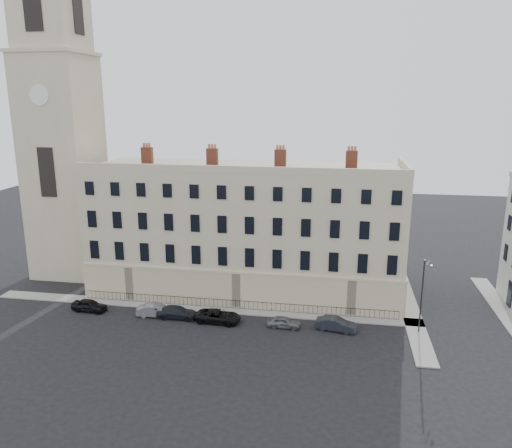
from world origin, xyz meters
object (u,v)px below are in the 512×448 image
at_px(streetlamp, 422,293).
at_px(car_c, 177,312).
at_px(car_a, 89,305).
at_px(car_e, 284,322).
at_px(car_d, 218,316).
at_px(car_f, 336,324).
at_px(car_b, 156,310).

bearing_deg(streetlamp, car_c, -160.40).
relative_size(car_a, car_e, 1.16).
bearing_deg(streetlamp, car_e, -157.71).
xyz_separation_m(car_d, car_f, (12.11, 0.11, 0.02)).
xyz_separation_m(car_a, streetlamp, (34.88, 0.52, 3.55)).
relative_size(car_a, car_f, 0.96).
distance_m(car_a, car_b, 7.74).
distance_m(car_d, car_e, 6.88).
bearing_deg(car_b, car_a, 84.10).
xyz_separation_m(car_a, car_c, (10.03, -0.10, -0.02)).
xyz_separation_m(car_c, streetlamp, (24.85, 0.62, 3.57)).
xyz_separation_m(car_b, streetlamp, (27.14, 0.59, 3.53)).
relative_size(car_a, car_d, 0.83).
bearing_deg(car_b, car_c, -95.93).
relative_size(car_e, car_f, 0.83).
distance_m(car_c, streetlamp, 25.11).
height_order(car_c, streetlamp, streetlamp).
xyz_separation_m(car_e, streetlamp, (13.41, 0.96, 3.64)).
height_order(car_a, streetlamp, streetlamp).
bearing_deg(car_f, car_a, 98.58).
relative_size(car_c, car_e, 1.31).
xyz_separation_m(car_a, car_f, (26.70, -0.26, 0.01)).
relative_size(car_c, car_f, 1.08).
xyz_separation_m(car_a, car_e, (21.47, -0.45, -0.09)).
xyz_separation_m(car_b, car_f, (18.96, -0.18, -0.00)).
xyz_separation_m(car_b, car_d, (6.85, -0.29, -0.02)).
relative_size(car_a, car_b, 0.95).
bearing_deg(car_f, car_b, 98.59).
bearing_deg(car_d, streetlamp, -84.72).
xyz_separation_m(car_c, car_e, (11.44, -0.35, -0.06)).
height_order(car_b, car_d, car_b).
relative_size(car_d, car_e, 1.39).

